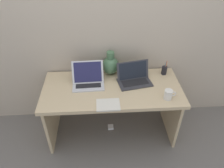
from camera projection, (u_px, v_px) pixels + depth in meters
ground_plane at (112, 131)px, 2.75m from camera, size 6.00×6.00×0.00m
back_wall at (110, 30)px, 2.32m from camera, size 4.40×0.04×2.40m
desk at (112, 98)px, 2.41m from camera, size 1.49×0.68×0.71m
laptop_left at (88, 79)px, 2.35m from camera, size 0.35×0.27×0.23m
laptop_right at (134, 77)px, 2.38m from camera, size 0.39×0.29×0.22m
green_vase at (111, 65)px, 2.48m from camera, size 0.19×0.19×0.28m
notebook_stack at (108, 105)px, 2.10m from camera, size 0.23×0.17×0.02m
coffee_mug at (168, 94)px, 2.15m from camera, size 0.12×0.08×0.10m
pen_cup at (164, 70)px, 2.50m from camera, size 0.06×0.06×0.17m
power_brick at (111, 127)px, 2.79m from camera, size 0.07×0.07×0.03m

